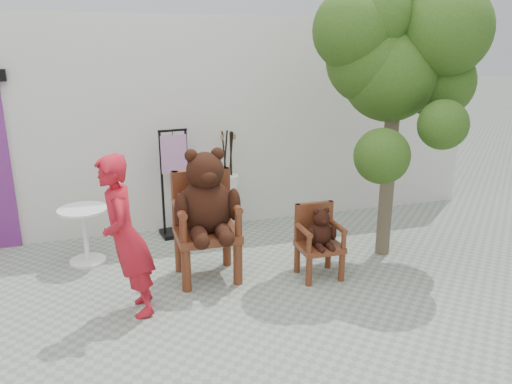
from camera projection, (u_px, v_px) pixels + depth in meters
ground_plane at (243, 313)px, 5.07m from camera, size 60.00×60.00×0.00m
back_wall at (187, 121)px, 7.48m from camera, size 9.00×1.00×3.00m
chair_big at (206, 207)px, 5.61m from camera, size 0.74×0.81×1.53m
chair_small at (319, 235)px, 5.75m from camera, size 0.49×0.46×0.85m
person at (126, 237)px, 4.84m from camera, size 0.40×0.60×1.64m
cafe_table at (85, 229)px, 6.12m from camera, size 0.60×0.60×0.70m
display_stand at (176, 195)px, 6.96m from camera, size 0.49×0.41×1.51m
stool_bucket at (228, 187)px, 7.16m from camera, size 0.32×0.32×1.45m
tree at (400, 55)px, 5.80m from camera, size 2.02×1.64×3.57m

